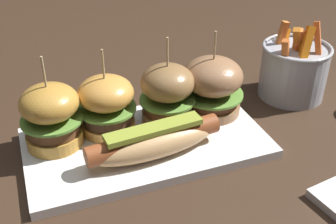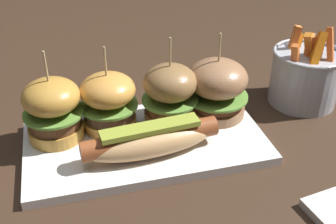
# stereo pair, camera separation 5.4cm
# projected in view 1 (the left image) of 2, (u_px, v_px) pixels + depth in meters

# --- Properties ---
(ground_plane) EXTENTS (3.00, 3.00, 0.00)m
(ground_plane) POSITION_uv_depth(u_px,v_px,m) (146.00, 147.00, 0.65)
(ground_plane) COLOR #382619
(platter_main) EXTENTS (0.35, 0.19, 0.01)m
(platter_main) POSITION_uv_depth(u_px,v_px,m) (146.00, 143.00, 0.65)
(platter_main) COLOR white
(platter_main) RESTS_ON ground
(hot_dog) EXTENTS (0.20, 0.07, 0.05)m
(hot_dog) POSITION_uv_depth(u_px,v_px,m) (152.00, 142.00, 0.60)
(hot_dog) COLOR tan
(hot_dog) RESTS_ON platter_main
(slider_far_left) EXTENTS (0.09, 0.09, 0.14)m
(slider_far_left) POSITION_uv_depth(u_px,v_px,m) (51.00, 115.00, 0.61)
(slider_far_left) COLOR #C08936
(slider_far_left) RESTS_ON platter_main
(slider_center_left) EXTENTS (0.09, 0.09, 0.13)m
(slider_center_left) POSITION_uv_depth(u_px,v_px,m) (107.00, 104.00, 0.64)
(slider_center_left) COLOR gold
(slider_center_left) RESTS_ON platter_main
(slider_center_right) EXTENTS (0.09, 0.09, 0.14)m
(slider_center_right) POSITION_uv_depth(u_px,v_px,m) (167.00, 94.00, 0.66)
(slider_center_right) COLOR olive
(slider_center_right) RESTS_ON platter_main
(slider_far_right) EXTENTS (0.10, 0.10, 0.14)m
(slider_far_right) POSITION_uv_depth(u_px,v_px,m) (212.00, 85.00, 0.68)
(slider_far_right) COLOR #9C6D49
(slider_far_right) RESTS_ON platter_main
(fries_bucket) EXTENTS (0.12, 0.12, 0.14)m
(fries_bucket) POSITION_uv_depth(u_px,v_px,m) (294.00, 69.00, 0.76)
(fries_bucket) COLOR #A8AAB2
(fries_bucket) RESTS_ON ground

